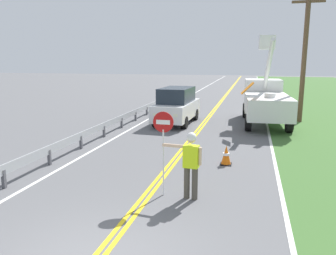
# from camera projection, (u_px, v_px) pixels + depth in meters

# --- Properties ---
(centerline_yellow_left) EXTENTS (0.11, 110.00, 0.01)m
(centerline_yellow_left) POSITION_uv_depth(u_px,v_px,m) (213.00, 110.00, 25.06)
(centerline_yellow_left) COLOR yellow
(centerline_yellow_left) RESTS_ON ground
(centerline_yellow_right) EXTENTS (0.11, 110.00, 0.01)m
(centerline_yellow_right) POSITION_uv_depth(u_px,v_px,m) (215.00, 110.00, 25.01)
(centerline_yellow_right) COLOR yellow
(centerline_yellow_right) RESTS_ON ground
(edge_line_right) EXTENTS (0.12, 110.00, 0.01)m
(edge_line_right) POSITION_uv_depth(u_px,v_px,m) (264.00, 112.00, 24.18)
(edge_line_right) COLOR silver
(edge_line_right) RESTS_ON ground
(edge_line_left) EXTENTS (0.12, 110.00, 0.01)m
(edge_line_left) POSITION_uv_depth(u_px,v_px,m) (167.00, 108.00, 25.89)
(edge_line_left) COLOR silver
(edge_line_left) RESTS_ON ground
(flagger_worker) EXTENTS (1.08, 0.28, 1.83)m
(flagger_worker) POSITION_uv_depth(u_px,v_px,m) (191.00, 161.00, 8.85)
(flagger_worker) COLOR #474238
(flagger_worker) RESTS_ON ground
(stop_sign_paddle) EXTENTS (0.56, 0.04, 2.33)m
(stop_sign_paddle) POSITION_uv_depth(u_px,v_px,m) (163.00, 135.00, 8.97)
(stop_sign_paddle) COLOR silver
(stop_sign_paddle) RESTS_ON ground
(utility_bucket_truck) EXTENTS (2.68, 6.92, 5.09)m
(utility_bucket_truck) POSITION_uv_depth(u_px,v_px,m) (265.00, 99.00, 19.71)
(utility_bucket_truck) COLOR white
(utility_bucket_truck) RESTS_ON ground
(oncoming_suv_nearest) EXTENTS (2.06, 4.67, 2.10)m
(oncoming_suv_nearest) POSITION_uv_depth(u_px,v_px,m) (177.00, 105.00, 19.61)
(oncoming_suv_nearest) COLOR silver
(oncoming_suv_nearest) RESTS_ON ground
(utility_pole_near) EXTENTS (1.80, 0.28, 7.52)m
(utility_pole_near) POSITION_uv_depth(u_px,v_px,m) (304.00, 55.00, 19.57)
(utility_pole_near) COLOR brown
(utility_pole_near) RESTS_ON ground
(traffic_cone_lead) EXTENTS (0.40, 0.40, 0.70)m
(traffic_cone_lead) POSITION_uv_depth(u_px,v_px,m) (226.00, 155.00, 11.95)
(traffic_cone_lead) COLOR orange
(traffic_cone_lead) RESTS_ON ground
(guardrail_left_shoulder) EXTENTS (0.10, 32.00, 0.71)m
(guardrail_left_shoulder) POSITION_uv_depth(u_px,v_px,m) (141.00, 110.00, 21.64)
(guardrail_left_shoulder) COLOR #9EA0A3
(guardrail_left_shoulder) RESTS_ON ground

